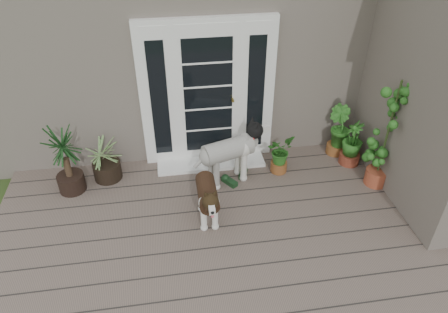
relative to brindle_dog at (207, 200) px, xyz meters
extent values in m
cube|color=#6B5B4C|center=(0.39, -0.82, -0.38)|extent=(6.20, 4.60, 0.12)
cube|color=#665E54|center=(0.39, 3.43, 1.11)|extent=(7.40, 4.00, 3.10)
cube|color=white|center=(0.19, 1.38, 0.75)|extent=(1.90, 0.14, 2.15)
cube|color=white|center=(0.19, 1.18, -0.30)|extent=(1.60, 0.40, 0.05)
imported|color=#2F651D|center=(1.15, 0.86, -0.08)|extent=(0.53, 0.53, 0.48)
imported|color=#205418|center=(2.15, 1.18, -0.03)|extent=(0.52, 0.52, 0.59)
imported|color=#18571B|center=(2.26, 0.89, -0.04)|extent=(0.41, 0.41, 0.56)
camera|label=1|loc=(-0.39, -3.85, 3.39)|focal=33.17mm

